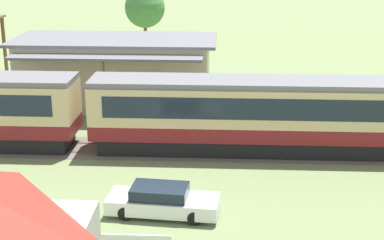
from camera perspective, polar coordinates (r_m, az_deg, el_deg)
name	(u,v)px	position (r m, az deg, el deg)	size (l,w,h in m)	color
passenger_train	(293,113)	(32.05, 9.75, 0.71)	(110.48, 2.94, 4.06)	maroon
railway_track	(311,152)	(32.92, 11.51, -3.06)	(174.56, 3.60, 0.04)	#665B51
station_building	(116,71)	(40.85, -7.37, 4.69)	(13.71, 7.39, 4.66)	beige
parked_car_white	(162,201)	(25.26, -2.90, -7.85)	(4.89, 2.16, 1.29)	white
yard_tree_2	(145,8)	(50.93, -4.59, 10.79)	(3.42, 3.42, 7.08)	brown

